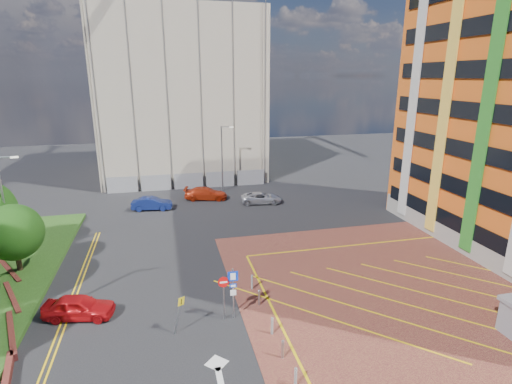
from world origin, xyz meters
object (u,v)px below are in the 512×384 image
object	(u,v)px
sign_cluster	(230,289)
warning_sign	(179,311)
car_silver_back	(261,198)
car_red_left	(79,307)
lamp_left_far	(5,205)
lamp_back	(223,156)
car_red_back	(206,193)
tree_c	(13,232)
car_blue_back	(152,204)

from	to	relation	value
sign_cluster	warning_sign	world-z (taller)	sign_cluster
sign_cluster	car_silver_back	bearing A→B (deg)	71.22
warning_sign	car_red_left	xyz separation A→B (m)	(-5.70, 2.94, -0.74)
lamp_left_far	car_silver_back	bearing A→B (deg)	24.71
lamp_back	sign_cluster	size ratio (longest dim) A/B	2.50
car_silver_back	lamp_left_far	bearing A→B (deg)	123.70
warning_sign	car_red_back	distance (m)	25.10
tree_c	sign_cluster	size ratio (longest dim) A/B	1.53
car_red_left	car_blue_back	bearing A→B (deg)	0.35
tree_c	car_red_back	size ratio (longest dim) A/B	1.00
car_blue_back	tree_c	bearing A→B (deg)	151.72
car_red_left	car_red_back	xyz separation A→B (m)	(9.91, 21.79, 0.02)
lamp_back	warning_sign	size ratio (longest dim) A/B	3.55
lamp_back	car_red_left	bearing A→B (deg)	-116.55
sign_cluster	car_red_left	world-z (taller)	sign_cluster
tree_c	car_silver_back	distance (m)	24.33
tree_c	lamp_left_far	world-z (taller)	lamp_left_far
warning_sign	car_silver_back	xyz separation A→B (m)	(10.09, 21.84, -0.80)
lamp_left_far	tree_c	bearing A→B (deg)	-65.29
tree_c	car_red_back	bearing A→B (deg)	44.77
lamp_left_far	car_silver_back	world-z (taller)	lamp_left_far
lamp_back	tree_c	bearing A→B (deg)	-134.32
warning_sign	car_silver_back	size ratio (longest dim) A/B	0.50
lamp_back	car_blue_back	world-z (taller)	lamp_back
lamp_left_far	sign_cluster	size ratio (longest dim) A/B	2.50
lamp_back	car_red_left	world-z (taller)	lamp_back
lamp_left_far	warning_sign	world-z (taller)	lamp_left_far
lamp_left_far	lamp_back	distance (m)	24.46
car_blue_back	car_red_back	xyz separation A→B (m)	(6.01, 2.41, 0.02)
lamp_back	car_silver_back	size ratio (longest dim) A/B	1.76
sign_cluster	car_blue_back	size ratio (longest dim) A/B	0.77
lamp_left_far	car_red_left	distance (m)	11.44
lamp_left_far	car_red_back	bearing A→B (deg)	39.01
warning_sign	car_blue_back	xyz separation A→B (m)	(-1.80, 22.32, -0.74)
sign_cluster	lamp_left_far	bearing A→B (deg)	143.18
car_red_left	car_blue_back	size ratio (longest dim) A/B	0.97
lamp_left_far	warning_sign	bearing A→B (deg)	-44.92
car_blue_back	car_red_back	size ratio (longest dim) A/B	0.85
car_red_back	lamp_left_far	bearing A→B (deg)	141.62
car_red_left	car_blue_back	distance (m)	19.76
tree_c	sign_cluster	bearing A→B (deg)	-33.16
sign_cluster	car_silver_back	world-z (taller)	sign_cluster
warning_sign	car_red_left	bearing A→B (deg)	152.70
car_red_left	car_red_back	bearing A→B (deg)	-12.74
lamp_back	car_blue_back	size ratio (longest dim) A/B	1.92
tree_c	warning_sign	bearing A→B (deg)	-41.92
lamp_back	car_red_left	distance (m)	27.99
lamp_left_far	car_blue_back	size ratio (longest dim) A/B	1.92
sign_cluster	car_red_back	xyz separation A→B (m)	(1.29, 23.98, -1.25)
tree_c	car_blue_back	xyz separation A→B (m)	(9.07, 12.55, -2.50)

